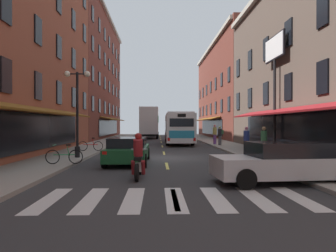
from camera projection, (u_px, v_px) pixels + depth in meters
name	position (u px, v px, depth m)	size (l,w,h in m)	color
ground_plane	(165.00, 159.00, 18.17)	(34.80, 80.00, 0.10)	#333335
lane_centre_dashes	(165.00, 158.00, 17.92)	(0.14, 73.90, 0.01)	#DBCC4C
crosswalk_near	(175.00, 199.00, 8.18)	(7.10, 2.80, 0.01)	silver
sidewalk_left	(64.00, 157.00, 17.96)	(3.00, 80.00, 0.14)	gray
sidewalk_right	(264.00, 156.00, 18.38)	(3.00, 80.00, 0.14)	gray
billboard_sign	(275.00, 63.00, 19.74)	(0.40, 3.05, 7.51)	black
transit_bus	(178.00, 128.00, 31.77)	(2.77, 11.18, 3.09)	white
box_truck	(149.00, 123.00, 42.91)	(2.55, 7.55, 4.24)	#B21E19
sedan_near	(128.00, 150.00, 15.60)	(2.08, 4.75, 1.31)	#144723
sedan_mid	(149.00, 132.00, 51.35)	(2.02, 4.44, 1.39)	silver
sedan_far	(284.00, 162.00, 10.35)	(4.75, 2.24, 1.38)	silver
motorcycle_rider	(138.00, 159.00, 11.32)	(0.62, 2.07, 1.66)	black
bicycle_near	(64.00, 156.00, 14.27)	(1.71, 0.48, 0.91)	black
bicycle_mid	(91.00, 146.00, 21.35)	(1.71, 0.48, 0.91)	black
pedestrian_near	(220.00, 135.00, 27.29)	(0.52, 0.36, 1.68)	#4C4C51
pedestrian_mid	(215.00, 134.00, 28.73)	(0.36, 0.36, 1.81)	#66387F
pedestrian_far	(246.00, 140.00, 19.18)	(0.36, 0.36, 1.69)	black
pedestrian_rear	(264.00, 141.00, 18.15)	(0.36, 0.36, 1.69)	black
street_lamp_twin	(77.00, 109.00, 17.13)	(1.42, 0.32, 4.79)	black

